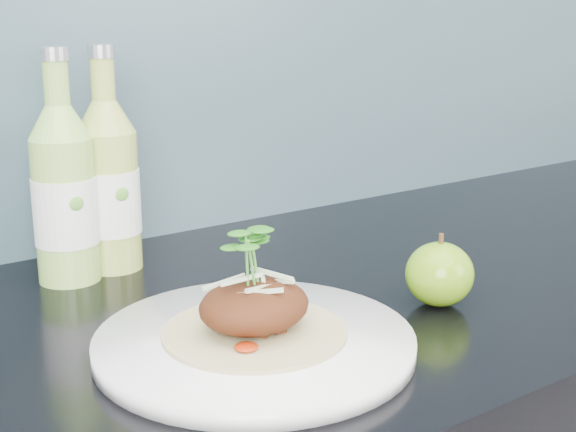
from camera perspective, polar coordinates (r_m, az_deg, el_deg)
name	(u,v)px	position (r m, az deg, el deg)	size (l,w,h in m)	color
dinner_plate	(255,342)	(0.73, -2.38, -8.97)	(0.31, 0.31, 0.02)	white
pork_taco	(254,303)	(0.71, -2.42, -6.23)	(0.17, 0.17, 0.10)	tan
green_apple	(439,274)	(0.84, 10.72, -4.08)	(0.08, 0.08, 0.08)	#48810E
cider_bottle_left	(64,195)	(0.91, -15.62, 1.44)	(0.07, 0.07, 0.26)	#90C853
cider_bottle_right	(109,186)	(0.95, -12.61, 2.07)	(0.09, 0.09, 0.26)	#A5B84C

